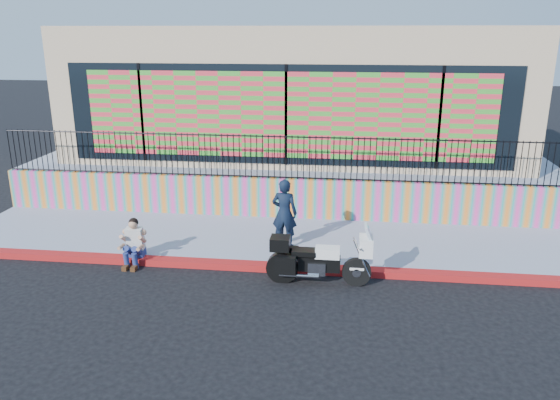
# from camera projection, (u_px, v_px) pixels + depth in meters

# --- Properties ---
(ground) EXTENTS (90.00, 90.00, 0.00)m
(ground) POSITION_uv_depth(u_px,v_px,m) (265.00, 270.00, 12.22)
(ground) COLOR black
(ground) RESTS_ON ground
(red_curb) EXTENTS (16.00, 0.30, 0.15)m
(red_curb) POSITION_uv_depth(u_px,v_px,m) (265.00, 267.00, 12.20)
(red_curb) COLOR #A5230B
(red_curb) RESTS_ON ground
(sidewalk) EXTENTS (16.00, 3.00, 0.15)m
(sidewalk) POSITION_uv_depth(u_px,v_px,m) (275.00, 240.00, 13.76)
(sidewalk) COLOR #9197AE
(sidewalk) RESTS_ON ground
(mural_wall) EXTENTS (16.00, 0.20, 1.10)m
(mural_wall) POSITION_uv_depth(u_px,v_px,m) (282.00, 198.00, 15.09)
(mural_wall) COLOR #EE3E9F
(mural_wall) RESTS_ON sidewalk
(metal_fence) EXTENTS (15.80, 0.04, 1.20)m
(metal_fence) POSITION_uv_depth(u_px,v_px,m) (282.00, 157.00, 14.75)
(metal_fence) COLOR black
(metal_fence) RESTS_ON mural_wall
(elevated_platform) EXTENTS (16.00, 10.00, 1.25)m
(elevated_platform) POSITION_uv_depth(u_px,v_px,m) (299.00, 159.00, 19.95)
(elevated_platform) COLOR #9197AE
(elevated_platform) RESTS_ON ground
(storefront_building) EXTENTS (14.00, 8.06, 4.00)m
(storefront_building) POSITION_uv_depth(u_px,v_px,m) (299.00, 87.00, 18.96)
(storefront_building) COLOR tan
(storefront_building) RESTS_ON elevated_platform
(police_motorcycle) EXTENTS (2.17, 0.72, 1.35)m
(police_motorcycle) POSITION_uv_depth(u_px,v_px,m) (317.00, 258.00, 11.41)
(police_motorcycle) COLOR black
(police_motorcycle) RESTS_ON ground
(police_officer) EXTENTS (0.65, 0.47, 1.67)m
(police_officer) POSITION_uv_depth(u_px,v_px,m) (284.00, 213.00, 12.94)
(police_officer) COLOR black
(police_officer) RESTS_ON sidewalk
(seated_man) EXTENTS (0.54, 0.71, 1.06)m
(seated_man) POSITION_uv_depth(u_px,v_px,m) (133.00, 247.00, 12.34)
(seated_man) COLOR navy
(seated_man) RESTS_ON ground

